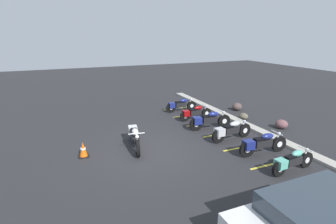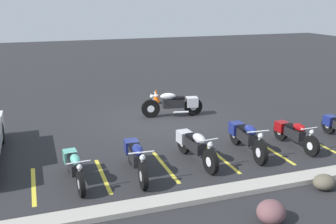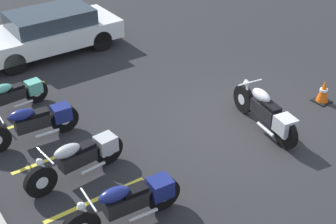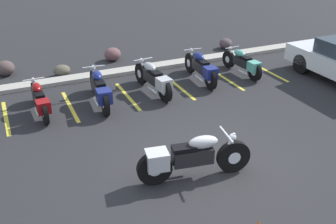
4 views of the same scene
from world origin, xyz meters
name	(u,v)px [view 2 (image 2 of 4)]	position (x,y,z in m)	size (l,w,h in m)	color
ground	(164,120)	(0.00, 0.00, 0.00)	(60.00, 60.00, 0.00)	#262628
motorcycle_silver_featured	(175,104)	(-0.56, -0.33, 0.48)	(2.30, 0.77, 0.91)	black
parked_bike_1	(293,133)	(-2.81, 3.78, 0.42)	(0.56, 1.99, 0.78)	black
parked_bike_2	(246,137)	(-1.23, 3.71, 0.47)	(0.63, 2.25, 0.89)	black
parked_bike_3	(194,145)	(0.42, 3.83, 0.46)	(0.61, 2.18, 0.86)	black
parked_bike_4	(136,157)	(2.12, 4.08, 0.46)	(0.62, 2.20, 0.86)	black
parked_bike_5	(74,166)	(3.64, 4.04, 0.41)	(0.55, 1.97, 0.77)	black
concrete_curb	(244,188)	(0.00, 5.80, 0.06)	(18.00, 0.50, 0.12)	#A8A399
landscape_rock_2	(324,182)	(-1.78, 6.37, 0.18)	(0.54, 0.45, 0.37)	brown
landscape_rock_3	(271,212)	(0.19, 7.17, 0.23)	(0.62, 0.57, 0.47)	brown
traffic_cone	(156,96)	(-0.48, -2.45, 0.28)	(0.40, 0.40, 0.61)	black
stall_line_1	(320,145)	(-3.69, 3.94, 0.00)	(0.10, 2.10, 0.00)	gold
stall_line_2	(273,151)	(-2.03, 3.94, 0.00)	(0.10, 2.10, 0.00)	gold
stall_line_3	(222,159)	(-0.37, 3.94, 0.00)	(0.10, 2.10, 0.00)	gold
stall_line_4	(165,167)	(1.29, 3.94, 0.00)	(0.10, 2.10, 0.00)	gold
stall_line_5	(103,176)	(2.95, 3.94, 0.00)	(0.10, 2.10, 0.00)	gold
stall_line_6	(34,186)	(4.61, 3.94, 0.00)	(0.10, 2.10, 0.00)	gold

